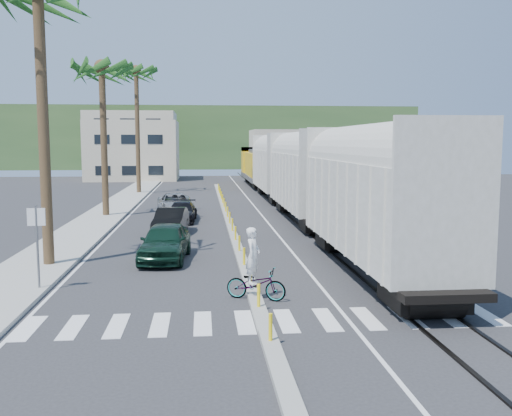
{
  "coord_description": "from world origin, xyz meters",
  "views": [
    {
      "loc": [
        -1.67,
        -17.79,
        5.12
      ],
      "look_at": [
        0.88,
        9.11,
        2.0
      ],
      "focal_mm": 40.0,
      "sensor_mm": 36.0,
      "label": 1
    }
  ],
  "objects_px": {
    "street_sign": "(37,235)",
    "cyclist": "(255,277)",
    "car_second": "(171,221)",
    "car_lead": "(165,242)"
  },
  "relations": [
    {
      "from": "street_sign",
      "to": "cyclist",
      "type": "xyz_separation_m",
      "value": [
        7.32,
        -1.69,
        -1.22
      ]
    },
    {
      "from": "street_sign",
      "to": "car_second",
      "type": "relative_size",
      "value": 0.65
    },
    {
      "from": "street_sign",
      "to": "car_second",
      "type": "distance_m",
      "value": 12.64
    },
    {
      "from": "car_lead",
      "to": "street_sign",
      "type": "bearing_deg",
      "value": -123.97
    },
    {
      "from": "car_lead",
      "to": "car_second",
      "type": "bearing_deg",
      "value": 95.96
    },
    {
      "from": "street_sign",
      "to": "car_lead",
      "type": "relative_size",
      "value": 0.61
    },
    {
      "from": "cyclist",
      "to": "car_lead",
      "type": "bearing_deg",
      "value": 49.73
    },
    {
      "from": "car_lead",
      "to": "cyclist",
      "type": "xyz_separation_m",
      "value": [
        3.33,
        -6.63,
        -0.07
      ]
    },
    {
      "from": "street_sign",
      "to": "cyclist",
      "type": "bearing_deg",
      "value": -13.0
    },
    {
      "from": "car_second",
      "to": "car_lead",
      "type": "bearing_deg",
      "value": -83.55
    }
  ]
}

